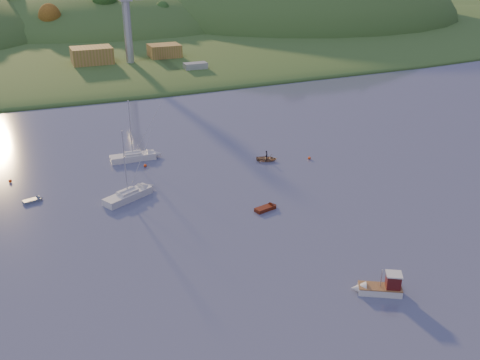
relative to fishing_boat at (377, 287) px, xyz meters
name	(u,v)px	position (x,y,z in m)	size (l,w,h in m)	color
ground	(379,339)	(-4.02, -6.06, -0.74)	(500.00, 500.00, 0.00)	#383F5C
far_shore	(77,23)	(-4.02, 223.94, -0.74)	(620.00, 220.00, 1.50)	#304F1F
shore_slope	(99,47)	(-4.02, 158.94, -0.74)	(640.00, 150.00, 7.00)	#304F1F
hill_center	(106,28)	(5.98, 203.94, -0.74)	(140.00, 120.00, 36.00)	#304F1F
hill_right	(297,22)	(90.98, 188.94, -0.74)	(150.00, 130.00, 60.00)	#304F1F
hillside_trees	(91,38)	(-4.02, 178.94, -0.74)	(280.00, 50.00, 32.00)	#224A1A
wharf	(140,66)	(0.98, 115.94, 0.46)	(42.00, 16.00, 2.40)	slate
shed_west	(92,56)	(-12.02, 116.94, 4.06)	(11.00, 8.00, 4.80)	olive
shed_east	(164,51)	(8.98, 117.94, 3.66)	(9.00, 7.00, 4.00)	olive
dock_crane	(127,10)	(-2.02, 112.33, 16.44)	(3.20, 28.00, 20.30)	#B7B7BC
fishing_boat	(377,287)	(0.00, 0.00, 0.00)	(5.37, 3.97, 3.35)	silver
sailboat_near	(128,195)	(-19.56, 32.30, -0.05)	(7.63, 5.47, 10.34)	silver
sailboat_far	(133,156)	(-15.70, 47.02, -0.05)	(7.54, 2.38, 10.41)	silver
canoe	(267,159)	(5.08, 38.20, -0.38)	(2.49, 3.49, 0.72)	#A17D59
paddler	(267,156)	(5.08, 38.20, 0.03)	(0.56, 0.37, 1.54)	black
red_tender	(269,207)	(-2.13, 21.91, -0.49)	(3.73, 2.07, 1.20)	#541B0C
grey_dinghy	(36,200)	(-31.85, 36.73, -0.52)	(2.98, 1.77, 1.05)	slate
work_vessel	(196,72)	(13.30, 101.94, 0.59)	(14.58, 5.27, 3.74)	slate
buoy_0	(309,158)	(12.07, 35.99, -0.49)	(0.50, 0.50, 0.50)	#E73B0C
buoy_1	(10,181)	(-35.11, 45.02, -0.49)	(0.50, 0.50, 0.50)	#E73B0C
buoy_2	(145,165)	(-14.50, 43.31, -0.49)	(0.50, 0.50, 0.50)	#E73B0C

